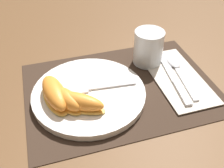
{
  "coord_description": "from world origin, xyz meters",
  "views": [
    {
      "loc": [
        -0.16,
        -0.47,
        0.44
      ],
      "look_at": [
        -0.02,
        -0.0,
        0.02
      ],
      "focal_mm": 42.0,
      "sensor_mm": 36.0,
      "label": 1
    }
  ],
  "objects_px": {
    "spoon": "(176,67)",
    "fork": "(91,88)",
    "citrus_wedge_1": "(66,99)",
    "citrus_wedge_2": "(76,102)",
    "plate": "(89,94)",
    "juice_glass": "(148,49)",
    "citrus_wedge_0": "(55,94)",
    "knife": "(174,78)"
  },
  "relations": [
    {
      "from": "plate",
      "to": "fork",
      "type": "distance_m",
      "value": 0.01
    },
    {
      "from": "spoon",
      "to": "citrus_wedge_1",
      "type": "relative_size",
      "value": 1.84
    },
    {
      "from": "fork",
      "to": "citrus_wedge_1",
      "type": "xyz_separation_m",
      "value": [
        -0.06,
        -0.04,
        0.01
      ]
    },
    {
      "from": "plate",
      "to": "fork",
      "type": "relative_size",
      "value": 1.42
    },
    {
      "from": "citrus_wedge_1",
      "to": "fork",
      "type": "bearing_deg",
      "value": 29.73
    },
    {
      "from": "fork",
      "to": "citrus_wedge_2",
      "type": "height_order",
      "value": "citrus_wedge_2"
    },
    {
      "from": "citrus_wedge_0",
      "to": "spoon",
      "type": "bearing_deg",
      "value": 7.43
    },
    {
      "from": "knife",
      "to": "juice_glass",
      "type": "bearing_deg",
      "value": 110.04
    },
    {
      "from": "plate",
      "to": "juice_glass",
      "type": "height_order",
      "value": "juice_glass"
    },
    {
      "from": "citrus_wedge_0",
      "to": "citrus_wedge_2",
      "type": "height_order",
      "value": "citrus_wedge_0"
    },
    {
      "from": "fork",
      "to": "citrus_wedge_1",
      "type": "relative_size",
      "value": 1.82
    },
    {
      "from": "citrus_wedge_0",
      "to": "citrus_wedge_2",
      "type": "distance_m",
      "value": 0.06
    },
    {
      "from": "plate",
      "to": "citrus_wedge_1",
      "type": "xyz_separation_m",
      "value": [
        -0.06,
        -0.03,
        0.02
      ]
    },
    {
      "from": "plate",
      "to": "citrus_wedge_2",
      "type": "relative_size",
      "value": 2.03
    },
    {
      "from": "plate",
      "to": "citrus_wedge_1",
      "type": "height_order",
      "value": "citrus_wedge_1"
    },
    {
      "from": "plate",
      "to": "knife",
      "type": "xyz_separation_m",
      "value": [
        0.22,
        -0.0,
        -0.0
      ]
    },
    {
      "from": "citrus_wedge_0",
      "to": "citrus_wedge_2",
      "type": "bearing_deg",
      "value": -43.2
    },
    {
      "from": "plate",
      "to": "citrus_wedge_2",
      "type": "bearing_deg",
      "value": -129.74
    },
    {
      "from": "citrus_wedge_1",
      "to": "plate",
      "type": "bearing_deg",
      "value": 28.15
    },
    {
      "from": "spoon",
      "to": "fork",
      "type": "height_order",
      "value": "fork"
    },
    {
      "from": "spoon",
      "to": "fork",
      "type": "xyz_separation_m",
      "value": [
        -0.24,
        -0.03,
        0.01
      ]
    },
    {
      "from": "citrus_wedge_1",
      "to": "citrus_wedge_2",
      "type": "height_order",
      "value": "same"
    },
    {
      "from": "citrus_wedge_0",
      "to": "citrus_wedge_2",
      "type": "relative_size",
      "value": 0.99
    },
    {
      "from": "spoon",
      "to": "citrus_wedge_2",
      "type": "height_order",
      "value": "citrus_wedge_2"
    },
    {
      "from": "fork",
      "to": "citrus_wedge_0",
      "type": "relative_size",
      "value": 1.44
    },
    {
      "from": "plate",
      "to": "knife",
      "type": "relative_size",
      "value": 1.25
    },
    {
      "from": "citrus_wedge_2",
      "to": "juice_glass",
      "type": "bearing_deg",
      "value": 31.27
    },
    {
      "from": "knife",
      "to": "spoon",
      "type": "bearing_deg",
      "value": 54.28
    },
    {
      "from": "spoon",
      "to": "citrus_wedge_2",
      "type": "relative_size",
      "value": 1.44
    },
    {
      "from": "plate",
      "to": "spoon",
      "type": "height_order",
      "value": "plate"
    },
    {
      "from": "juice_glass",
      "to": "citrus_wedge_1",
      "type": "distance_m",
      "value": 0.28
    },
    {
      "from": "citrus_wedge_1",
      "to": "spoon",
      "type": "bearing_deg",
      "value": 12.39
    },
    {
      "from": "spoon",
      "to": "knife",
      "type": "bearing_deg",
      "value": -125.72
    },
    {
      "from": "plate",
      "to": "citrus_wedge_0",
      "type": "bearing_deg",
      "value": -175.75
    },
    {
      "from": "knife",
      "to": "citrus_wedge_1",
      "type": "height_order",
      "value": "citrus_wedge_1"
    },
    {
      "from": "juice_glass",
      "to": "citrus_wedge_1",
      "type": "bearing_deg",
      "value": -153.42
    },
    {
      "from": "plate",
      "to": "citrus_wedge_0",
      "type": "relative_size",
      "value": 2.05
    },
    {
      "from": "juice_glass",
      "to": "citrus_wedge_2",
      "type": "height_order",
      "value": "juice_glass"
    },
    {
      "from": "juice_glass",
      "to": "citrus_wedge_1",
      "type": "relative_size",
      "value": 0.9
    },
    {
      "from": "plate",
      "to": "spoon",
      "type": "xyz_separation_m",
      "value": [
        0.25,
        0.04,
        -0.0
      ]
    },
    {
      "from": "citrus_wedge_0",
      "to": "citrus_wedge_1",
      "type": "xyz_separation_m",
      "value": [
        0.02,
        -0.02,
        -0.0
      ]
    },
    {
      "from": "fork",
      "to": "citrus_wedge_0",
      "type": "height_order",
      "value": "citrus_wedge_0"
    }
  ]
}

